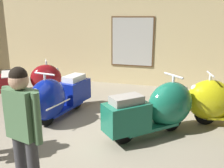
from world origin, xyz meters
name	(u,v)px	position (x,y,z in m)	size (l,w,h in m)	color
ground_plane	(89,142)	(0.00, 0.00, 0.00)	(60.00, 60.00, 0.00)	gray
showroom_back_wall	(130,26)	(-0.19, 4.00, 1.82)	(18.00, 0.63, 3.64)	#CCB784
scooter_0	(36,80)	(-2.32, 2.03, 0.45)	(1.59, 1.24, 0.98)	black
scooter_1	(57,97)	(-1.01, 0.75, 0.49)	(0.80, 1.81, 1.07)	black
scooter_2	(158,109)	(1.09, 0.63, 0.50)	(1.64, 1.62, 1.10)	black
scooter_3	(224,102)	(2.30, 1.42, 0.48)	(1.78, 0.79, 1.05)	black
visitor_1	(23,126)	(-0.19, -1.48, 0.93)	(0.53, 0.32, 1.61)	black
info_stanchion	(12,99)	(-1.97, 0.58, 0.42)	(0.39, 0.37, 1.02)	#333338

